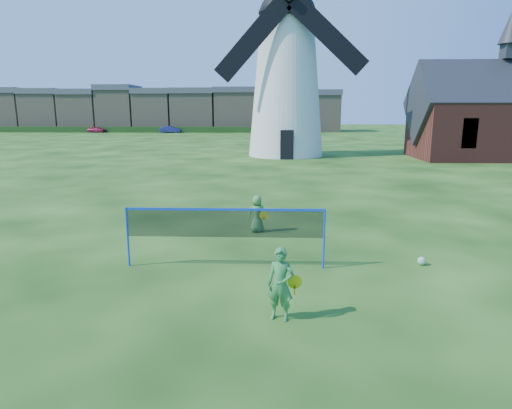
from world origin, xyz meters
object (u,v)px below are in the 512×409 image
object	(u,v)px
chapel	(502,117)
car_left	(97,129)
play_ball	(422,261)
player_girl	(281,284)
badminton_net	(225,224)
windmill	(287,76)
player_boy	(257,214)
car_right	(170,129)

from	to	relation	value
chapel	car_left	xyz separation A→B (m)	(-49.01, 39.49, -2.79)
play_ball	car_left	world-z (taller)	car_left
player_girl	play_ball	size ratio (longest dim) A/B	6.51
badminton_net	chapel	bearing A→B (deg)	52.80
windmill	player_girl	size ratio (longest dim) A/B	13.11
player_girl	car_left	world-z (taller)	player_girl
play_ball	player_girl	bearing A→B (deg)	-139.97
player_girl	player_boy	world-z (taller)	player_girl
chapel	badminton_net	world-z (taller)	chapel
chapel	player_boy	size ratio (longest dim) A/B	11.47
car_right	player_girl	bearing A→B (deg)	-169.57
player_boy	play_ball	distance (m)	5.35
play_ball	car_left	xyz separation A→B (m)	(-34.30, 65.25, 0.44)
chapel	badminton_net	xyz separation A→B (m)	(-19.80, -26.08, -2.20)
player_boy	car_left	distance (m)	69.05
chapel	car_left	world-z (taller)	chapel
car_left	car_right	world-z (taller)	car_right
badminton_net	player_girl	distance (m)	3.16
player_girl	car_right	distance (m)	70.63
player_girl	car_right	xyz separation A→B (m)	(-17.65, 68.39, -0.13)
badminton_net	car_left	xyz separation A→B (m)	(-29.21, 65.57, -0.59)
chapel	car_right	bearing A→B (deg)	132.44
play_ball	car_left	distance (m)	73.72
badminton_net	play_ball	size ratio (longest dim) A/B	22.95
badminton_net	player_boy	bearing A→B (deg)	78.04
player_boy	play_ball	bearing A→B (deg)	129.49
windmill	chapel	bearing A→B (deg)	-6.17
car_right	play_ball	bearing A→B (deg)	-165.89
chapel	car_right	world-z (taller)	chapel
player_boy	car_left	bearing A→B (deg)	-80.28
chapel	player_boy	bearing A→B (deg)	-130.02
chapel	badminton_net	distance (m)	32.82
chapel	play_ball	world-z (taller)	chapel
player_boy	car_left	world-z (taller)	player_boy
play_ball	car_left	bearing A→B (deg)	117.73
player_boy	car_left	size ratio (longest dim) A/B	0.38
chapel	player_girl	world-z (taller)	chapel
badminton_net	play_ball	bearing A→B (deg)	3.61
player_girl	car_left	size ratio (longest dim) A/B	0.44
windmill	player_girl	bearing A→B (deg)	-91.99
chapel	play_ball	distance (m)	29.84
chapel	play_ball	xyz separation A→B (m)	(-14.71, -25.76, -3.23)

